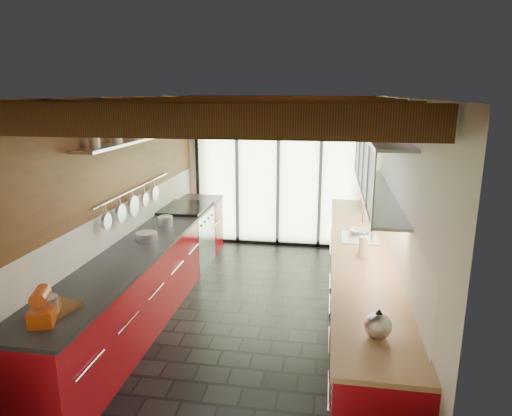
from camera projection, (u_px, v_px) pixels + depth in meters
name	position (u px, v px, depth m)	size (l,w,h in m)	color
ground	(252.00, 314.00, 5.61)	(5.50, 5.50, 0.00)	black
room_shell	(251.00, 182.00, 5.21)	(5.50, 5.50, 5.50)	silver
ceiling_beams	(257.00, 109.00, 5.37)	(3.14, 5.06, 4.90)	#593316
glass_door	(278.00, 152.00, 7.78)	(2.95, 0.10, 2.90)	#C6EAAD
left_counter	(151.00, 273.00, 5.70)	(0.68, 5.00, 0.92)	#9C0B14
range_stove	(187.00, 237.00, 7.08)	(0.66, 0.90, 0.97)	silver
right_counter	(359.00, 286.00, 5.30)	(0.68, 5.00, 0.92)	#9C0B14
sink_assembly	(361.00, 235.00, 5.56)	(0.45, 0.52, 0.43)	silver
upper_cabinets_right	(379.00, 164.00, 5.22)	(0.34, 3.00, 3.00)	silver
left_wall_fixtures	(136.00, 160.00, 5.56)	(0.28, 2.60, 0.96)	silver
stand_mixer	(44.00, 307.00, 3.54)	(0.27, 0.35, 0.28)	#C6410F
pot_large	(165.00, 221.00, 6.10)	(0.19, 0.19, 0.12)	silver
pot_small	(147.00, 236.00, 5.49)	(0.25, 0.25, 0.10)	silver
cutting_board	(57.00, 310.00, 3.71)	(0.24, 0.33, 0.03)	brown
kettle	(378.00, 324.00, 3.30)	(0.23, 0.26, 0.23)	silver
paper_towel	(363.00, 247.00, 4.89)	(0.12, 0.12, 0.28)	white
soap_bottle	(363.00, 246.00, 4.99)	(0.08, 0.09, 0.19)	silver
bowl	(359.00, 231.00, 5.74)	(0.24, 0.24, 0.06)	silver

